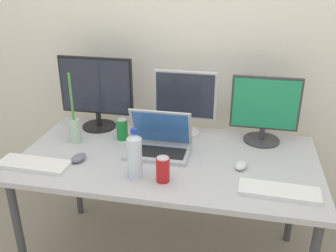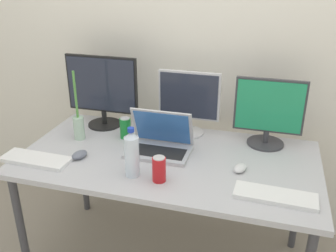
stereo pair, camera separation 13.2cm
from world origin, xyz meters
The scene contains 14 objects.
wall_back centered at (0.00, 0.59, 1.30)m, with size 7.00×0.08×2.60m, color silver.
work_desk centered at (0.00, 0.00, 0.68)m, with size 1.59×0.83×0.74m.
monitor_left centered at (-0.51, 0.29, 0.98)m, with size 0.46×0.21×0.45m.
monitor_center centered at (0.04, 0.32, 0.95)m, with size 0.37×0.19×0.39m.
monitor_right centered at (0.50, 0.30, 0.94)m, with size 0.38×0.21×0.39m.
laptop_silver centered at (-0.06, 0.05, 0.80)m, with size 0.34×0.24×0.24m.
keyboard_main centered at (0.57, -0.24, 0.75)m, with size 0.36×0.13×0.02m, color white.
keyboard_aux centered at (-0.66, -0.24, 0.75)m, with size 0.37×0.14×0.02m, color white.
mouse_by_keyboard centered at (0.39, -0.05, 0.76)m, with size 0.06×0.09×0.03m, color silver.
mouse_by_laptop centered at (-0.45, -0.15, 0.76)m, with size 0.06×0.10×0.04m, color slate.
water_bottle centered at (-0.11, -0.23, 0.86)m, with size 0.07×0.07×0.26m.
soda_can_near_keyboard centered at (-0.31, 0.16, 0.80)m, with size 0.07×0.07×0.13m.
soda_can_by_laptop centered at (0.03, -0.25, 0.80)m, with size 0.07×0.07×0.13m.
bamboo_vase centered at (-0.57, 0.07, 0.83)m, with size 0.06×0.06×0.41m.
Camera 1 is at (0.36, -1.75, 1.71)m, focal length 40.00 mm.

